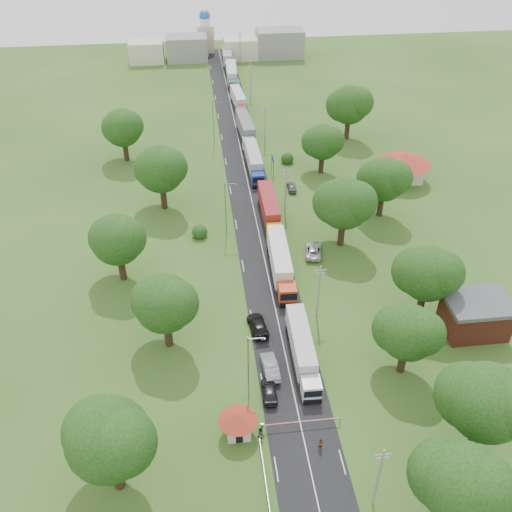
{
  "coord_description": "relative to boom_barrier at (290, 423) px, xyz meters",
  "views": [
    {
      "loc": [
        -9.91,
        -64.9,
        54.37
      ],
      "look_at": [
        -1.73,
        4.31,
        3.0
      ],
      "focal_mm": 40.0,
      "sensor_mm": 36.0,
      "label": 1
    }
  ],
  "objects": [
    {
      "name": "house_cream",
      "position": [
        31.36,
        55.0,
        2.75
      ],
      "size": [
        10.08,
        10.08,
        5.8
      ],
      "color": "beige",
      "rests_on": "ground"
    },
    {
      "name": "tree_2",
      "position": [
        15.35,
        7.14,
        5.7
      ],
      "size": [
        8.0,
        8.0,
        10.1
      ],
      "color": "#382616",
      "rests_on": "ground"
    },
    {
      "name": "tree_3",
      "position": [
        21.35,
        17.16,
        6.33
      ],
      "size": [
        8.8,
        8.8,
        11.07
      ],
      "color": "#382616",
      "rests_on": "ground"
    },
    {
      "name": "tree_13",
      "position": [
        -22.65,
        70.16,
        6.33
      ],
      "size": [
        8.8,
        8.8,
        11.07
      ],
      "color": "#382616",
      "rests_on": "ground"
    },
    {
      "name": "lamp_1",
      "position": [
        -3.99,
        40.0,
        4.66
      ],
      "size": [
        2.03,
        0.22,
        10.0
      ],
      "color": "slate",
      "rests_on": "ground"
    },
    {
      "name": "car_verge_near",
      "position": [
        9.36,
        32.77,
        -0.15
      ],
      "size": [
        3.5,
        5.71,
        1.48
      ],
      "primitive_type": "imported",
      "rotation": [
        0.0,
        0.0,
        2.93
      ],
      "color": "silver",
      "rests_on": "ground"
    },
    {
      "name": "tree_5",
      "position": [
        23.35,
        43.16,
        6.33
      ],
      "size": [
        8.8,
        8.8,
        11.07
      ],
      "color": "#382616",
      "rests_on": "ground"
    },
    {
      "name": "pole_3",
      "position": [
        6.86,
        74.0,
        3.79
      ],
      "size": [
        1.6,
        0.24,
        9.0
      ],
      "color": "gray",
      "rests_on": "ground"
    },
    {
      "name": "tree_6",
      "position": [
        16.35,
        60.14,
        5.7
      ],
      "size": [
        8.0,
        8.0,
        10.1
      ],
      "color": "#382616",
      "rests_on": "ground"
    },
    {
      "name": "info_sign",
      "position": [
        6.56,
        60.0,
        2.11
      ],
      "size": [
        0.12,
        3.1,
        4.1
      ],
      "color": "slate",
      "rests_on": "ground"
    },
    {
      "name": "truck_5",
      "position": [
        3.11,
        95.77,
        1.09
      ],
      "size": [
        3.05,
        13.56,
        3.74
      ],
      "color": "#9C3A18",
      "rests_on": "ground"
    },
    {
      "name": "truck_4",
      "position": [
        3.06,
        77.65,
        1.34
      ],
      "size": [
        3.27,
        15.2,
        4.2
      ],
      "color": "#B4B4B4",
      "rests_on": "ground"
    },
    {
      "name": "boom_barrier",
      "position": [
        0.0,
        0.0,
        0.0
      ],
      "size": [
        9.22,
        0.35,
        1.18
      ],
      "color": "slate",
      "rests_on": "ground"
    },
    {
      "name": "pole_4",
      "position": [
        6.86,
        102.0,
        3.79
      ],
      "size": [
        1.6,
        0.24,
        9.0
      ],
      "color": "gray",
      "rests_on": "ground"
    },
    {
      "name": "car_lane_front",
      "position": [
        -1.64,
        5.0,
        -0.15
      ],
      "size": [
        1.87,
        4.42,
        1.49
      ],
      "primitive_type": "imported",
      "rotation": [
        0.0,
        0.0,
        3.12
      ],
      "color": "black",
      "rests_on": "ground"
    },
    {
      "name": "pole_0",
      "position": [
        6.86,
        -10.0,
        3.79
      ],
      "size": [
        1.6,
        0.24,
        9.0
      ],
      "color": "gray",
      "rests_on": "ground"
    },
    {
      "name": "pole_5",
      "position": [
        6.86,
        130.0,
        3.79
      ],
      "size": [
        1.6,
        0.24,
        9.0
      ],
      "color": "gray",
      "rests_on": "ground"
    },
    {
      "name": "distant_town",
      "position": [
        2.04,
        135.0,
        2.6
      ],
      "size": [
        52.0,
        8.0,
        8.0
      ],
      "color": "gray",
      "rests_on": "ground"
    },
    {
      "name": "road",
      "position": [
        1.36,
        45.0,
        -0.89
      ],
      "size": [
        8.0,
        200.0,
        0.04
      ],
      "primitive_type": "cube",
      "color": "black",
      "rests_on": "ground"
    },
    {
      "name": "tree_12",
      "position": [
        -14.66,
        50.17,
        6.96
      ],
      "size": [
        9.6,
        9.6,
        12.05
      ],
      "color": "#382616",
      "rests_on": "ground"
    },
    {
      "name": "truck_6",
      "position": [
        2.99,
        113.52,
        1.36
      ],
      "size": [
        3.25,
        15.36,
        4.25
      ],
      "color": "#24623D",
      "rests_on": "ground"
    },
    {
      "name": "ground",
      "position": [
        1.36,
        25.0,
        -0.89
      ],
      "size": [
        260.0,
        260.0,
        0.0
      ],
      "primitive_type": "plane",
      "color": "#2E4F1A",
      "rests_on": "ground"
    },
    {
      "name": "truck_3",
      "position": [
        3.11,
        62.14,
        1.21
      ],
      "size": [
        2.56,
        14.32,
        3.97
      ],
      "color": "navy",
      "rests_on": "ground"
    },
    {
      "name": "car_lane_mid",
      "position": [
        -1.02,
        8.77,
        -0.05
      ],
      "size": [
        2.08,
        5.18,
        1.67
      ],
      "primitive_type": "imported",
      "rotation": [
        0.0,
        0.0,
        3.2
      ],
      "color": "gray",
      "rests_on": "ground"
    },
    {
      "name": "guard_booth",
      "position": [
        -5.84,
        -0.0,
        1.27
      ],
      "size": [
        4.4,
        4.4,
        3.45
      ],
      "color": "beige",
      "rests_on": "ground"
    },
    {
      "name": "pedestrian_booth",
      "position": [
        -3.44,
        -1.0,
        -0.04
      ],
      "size": [
        1.04,
        1.02,
        1.7
      ],
      "primitive_type": "imported",
      "rotation": [
        0.0,
        0.0,
        -0.68
      ],
      "color": "gray",
      "rests_on": "ground"
    },
    {
      "name": "tree_7",
      "position": [
        25.34,
        75.17,
        6.96
      ],
      "size": [
        9.6,
        9.6,
        12.05
      ],
      "color": "#382616",
      "rests_on": "ground"
    },
    {
      "name": "pole_2",
      "position": [
        6.86,
        46.0,
        3.79
      ],
      "size": [
        1.6,
        0.24,
        9.0
      ],
      "color": "gray",
      "rests_on": "ground"
    },
    {
      "name": "tree_10",
      "position": [
        -13.65,
        15.16,
        6.33
      ],
      "size": [
        8.8,
        8.8,
        11.07
      ],
      "color": "#382616",
      "rests_on": "ground"
    },
    {
      "name": "tree_0",
      "position": [
        13.35,
        -12.84,
        6.33
      ],
      "size": [
        8.8,
        8.8,
        11.07
      ],
      "color": "#382616",
      "rests_on": "ground"
    },
    {
      "name": "truck_7",
      "position": [
        2.99,
        128.96,
        1.27
      ],
      "size": [
        3.28,
        14.75,
        4.07
      ],
      "color": "#B3B3B3",
      "rests_on": "ground"
    },
    {
      "name": "tree_9",
      "position": [
        -18.66,
        -4.83,
        6.96
      ],
      "size": [
        9.6,
        9.6,
        12.05
      ],
      "color": "#382616",
      "rests_on": "ground"
    },
    {
      "name": "pedestrian_near",
      "position": [
        2.91,
        -3.09,
        -0.11
      ],
      "size": [
        0.68,
        0.6,
        1.57
      ],
      "primitive_type": "imported",
      "rotation": [
        0.0,
        0.0,
        0.49
      ],
      "color": "gray",
      "rests_on": "ground"
    },
    {
      "name": "car_verge_far",
      "position": [
        9.36,
        53.73,
        -0.22
      ],
      "size": [
        1.7,
        3.98,
        1.34
      ],
      "primitive_type": "imported",
      "rotation": [
        0.0,
        0.0,
        3.11
      ],
      "color": "#54565B",
      "rests_on": "ground"
    },
    {
      "name": "tree_4",
      "position": [
        14.34,
        35.17,
        6.96
      ],
      "size": [
        9.6,
        9.6,
        12.05
      ],
      "color": "#382616",
      "rests_on": "ground"
    },
    {
      "name": "house_brick",
      "position": [
        27.36,
        13.0,
        1.76
      ],
      "size": [
        8.6,
        6.6,
        5.2
      ],
      "color": "maroon",
      "rests_on": "ground"
    },
    {
      "name": "tree_11",
      "position": [
        -20.65,
        30.16,
        6.33
      ],
      "size": [
        8.8,
        8.8,
        11.07
      ],
      "color": "#382616",
      "rests_on": "ground"
    },
    {
      "name": "pole_1",
      "position": [
        6.86,
        18.0,
        3.79
      ],
      "size": [
        1.6,
        0.24,
        9.0
      ],
      "color": "gray",
      "rests_on": "ground"
    },
    {
      "name": "church",
      "position": [
        -2.64,
        143.0,
        4.5
      ],
      "size": [
        5.0,
        5.0,
        12.3
      ],
      "color": "beige",
      "rests_on": "ground"
    },
    {
      "name": "truck_1",
      "position": [
        3.24,
        28.25,
        1.37
      ],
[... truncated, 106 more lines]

